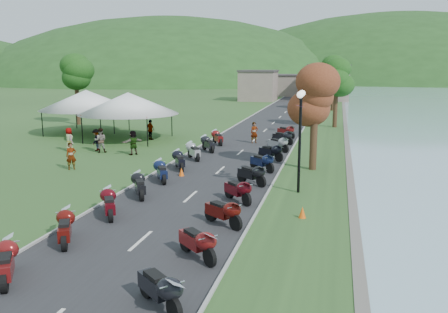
# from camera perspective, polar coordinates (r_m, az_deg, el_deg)

# --- Properties ---
(road) EXTENTS (7.00, 120.00, 0.02)m
(road) POSITION_cam_1_polar(r_m,az_deg,el_deg) (46.03, 4.97, 3.15)
(road) COLOR #29292B
(road) RESTS_ON ground
(hills_backdrop) EXTENTS (360.00, 120.00, 76.00)m
(hills_backdrop) POSITION_cam_1_polar(r_m,az_deg,el_deg) (205.30, 11.77, 9.06)
(hills_backdrop) COLOR #285621
(hills_backdrop) RESTS_ON ground
(far_building) EXTENTS (18.00, 16.00, 5.00)m
(far_building) POSITION_cam_1_polar(r_m,az_deg,el_deg) (90.60, 8.05, 8.54)
(far_building) COLOR gray
(far_building) RESTS_ON ground
(moto_row_left) EXTENTS (2.60, 36.60, 1.10)m
(moto_row_left) POSITION_cam_1_polar(r_m,az_deg,el_deg) (21.85, -11.98, -4.47)
(moto_row_left) COLOR #331411
(moto_row_left) RESTS_ON ground
(moto_row_right) EXTENTS (2.60, 39.33, 1.10)m
(moto_row_right) POSITION_cam_1_polar(r_m,az_deg,el_deg) (23.59, 2.72, -3.09)
(moto_row_right) COLOR #331411
(moto_row_right) RESTS_ON ground
(vendor_tent_main) EXTENTS (5.60, 5.60, 4.00)m
(vendor_tent_main) POSITION_cam_1_polar(r_m,az_deg,el_deg) (40.76, -11.38, 4.77)
(vendor_tent_main) COLOR white
(vendor_tent_main) RESTS_ON ground
(vendor_tent_side) EXTENTS (5.65, 5.65, 4.00)m
(vendor_tent_side) POSITION_cam_1_polar(r_m,az_deg,el_deg) (45.59, -16.15, 5.20)
(vendor_tent_side) COLOR white
(vendor_tent_side) RESTS_ON ground
(tree_lakeside) EXTENTS (2.49, 2.49, 6.93)m
(tree_lakeside) POSITION_cam_1_polar(r_m,az_deg,el_deg) (28.76, 10.83, 5.19)
(tree_lakeside) COLOR #205618
(tree_lakeside) RESTS_ON ground
(pedestrian_a) EXTENTS (0.75, 0.73, 1.67)m
(pedestrian_a) POSITION_cam_1_polar(r_m,az_deg,el_deg) (30.33, -17.82, -1.49)
(pedestrian_a) COLOR slate
(pedestrian_a) RESTS_ON ground
(pedestrian_b) EXTENTS (0.97, 0.74, 1.78)m
(pedestrian_b) POSITION_cam_1_polar(r_m,az_deg,el_deg) (35.56, -14.58, 0.48)
(pedestrian_b) COLOR slate
(pedestrian_b) RESTS_ON ground
(pedestrian_c) EXTENTS (0.59, 1.09, 1.61)m
(pedestrian_c) POSITION_cam_1_polar(r_m,az_deg,el_deg) (36.37, -15.06, 0.68)
(pedestrian_c) COLOR slate
(pedestrian_c) RESTS_ON ground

